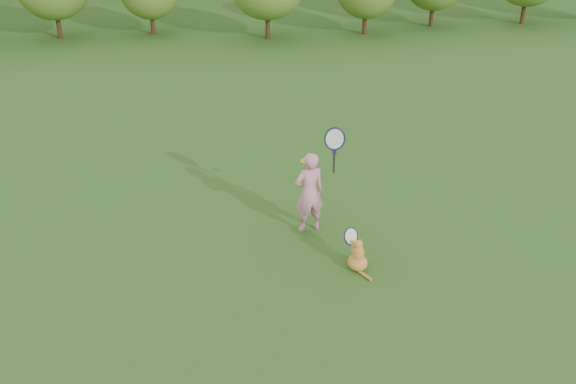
{
  "coord_description": "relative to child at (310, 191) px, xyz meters",
  "views": [
    {
      "loc": [
        -1.29,
        -7.48,
        5.17
      ],
      "look_at": [
        0.2,
        0.8,
        0.7
      ],
      "focal_mm": 40.0,
      "sensor_mm": 36.0,
      "label": 1
    }
  ],
  "objects": [
    {
      "name": "cat",
      "position": [
        0.45,
        -1.13,
        -0.44
      ],
      "size": [
        0.33,
        0.65,
        0.63
      ],
      "rotation": [
        0.0,
        0.0,
        -0.02
      ],
      "color": "#B66E23",
      "rests_on": "ground"
    },
    {
      "name": "tennis_ball",
      "position": [
        0.0,
        0.56,
        0.23
      ],
      "size": [
        0.08,
        0.08,
        0.08
      ],
      "color": "#ACE41A",
      "rests_on": "ground"
    },
    {
      "name": "ground",
      "position": [
        -0.54,
        -0.82,
        -0.68
      ],
      "size": [
        100.0,
        100.0,
        0.0
      ],
      "primitive_type": "plane",
      "color": "#264E16",
      "rests_on": "ground"
    },
    {
      "name": "child",
      "position": [
        0.0,
        0.0,
        0.0
      ],
      "size": [
        0.74,
        0.41,
        1.95
      ],
      "rotation": [
        0.0,
        0.0,
        3.35
      ],
      "color": "pink",
      "rests_on": "ground"
    }
  ]
}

